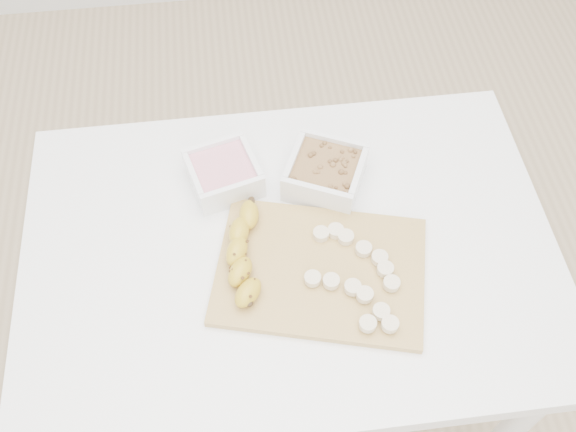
{
  "coord_description": "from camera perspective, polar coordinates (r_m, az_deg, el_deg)",
  "views": [
    {
      "loc": [
        -0.08,
        -0.62,
        1.77
      ],
      "look_at": [
        0.0,
        0.03,
        0.81
      ],
      "focal_mm": 40.0,
      "sensor_mm": 36.0,
      "label": 1
    }
  ],
  "objects": [
    {
      "name": "bowl_yogurt",
      "position": [
        1.27,
        -5.75,
        3.82
      ],
      "size": [
        0.16,
        0.16,
        0.06
      ],
      "color": "white",
      "rests_on": "table"
    },
    {
      "name": "cutting_board",
      "position": [
        1.17,
        2.9,
        -4.87
      ],
      "size": [
        0.43,
        0.35,
        0.01
      ],
      "primitive_type": "cube",
      "rotation": [
        0.0,
        0.0,
        -0.26
      ],
      "color": "tan",
      "rests_on": "table"
    },
    {
      "name": "bowl_granola",
      "position": [
        1.26,
        3.34,
        3.92
      ],
      "size": [
        0.19,
        0.19,
        0.07
      ],
      "color": "white",
      "rests_on": "table"
    },
    {
      "name": "table",
      "position": [
        1.28,
        0.16,
        -5.01
      ],
      "size": [
        1.0,
        0.7,
        0.75
      ],
      "color": "white",
      "rests_on": "ground"
    },
    {
      "name": "ground",
      "position": [
        1.88,
        0.12,
        -14.75
      ],
      "size": [
        3.5,
        3.5,
        0.0
      ],
      "primitive_type": "plane",
      "color": "#C6AD89",
      "rests_on": "ground"
    },
    {
      "name": "banana_slices",
      "position": [
        1.15,
        6.27,
        -5.23
      ],
      "size": [
        0.17,
        0.23,
        0.02
      ],
      "color": "beige",
      "rests_on": "cutting_board"
    },
    {
      "name": "banana",
      "position": [
        1.16,
        -3.89,
        -3.44
      ],
      "size": [
        0.12,
        0.22,
        0.04
      ],
      "primitive_type": null,
      "rotation": [
        0.0,
        0.0,
        -0.3
      ],
      "color": "gold",
      "rests_on": "cutting_board"
    }
  ]
}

